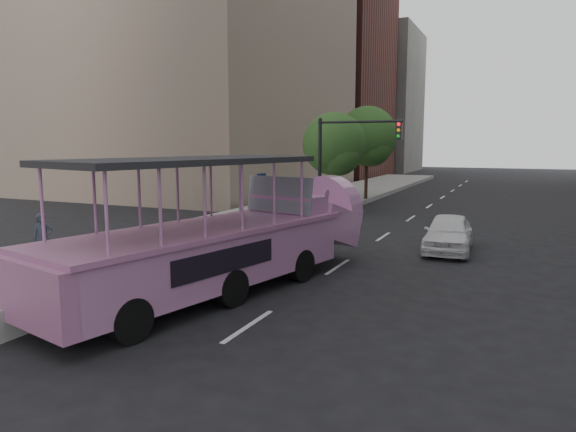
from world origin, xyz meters
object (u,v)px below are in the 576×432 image
Objects in this scene: car at (448,233)px; street_tree_near at (335,146)px; pedestrian_near at (43,239)px; parking_sign at (262,200)px; street_tree_far at (368,139)px; duck_boat at (231,240)px; traffic_signal at (343,153)px.

car is 0.71× the size of street_tree_near.
car is at bearing -17.40° from pedestrian_near.
pedestrian_near is at bearing -118.33° from parking_sign.
parking_sign is at bearing -89.62° from street_tree_far.
car is 11.15m from street_tree_near.
street_tree_far reaches higher than parking_sign.
street_tree_near reaches higher than pedestrian_near.
street_tree_near is at bearing 91.83° from parking_sign.
car is (4.83, 7.51, -0.65)m from duck_boat.
pedestrian_near is 14.31m from traffic_signal.
traffic_signal is 3.80m from street_tree_near.
parking_sign is (3.80, 7.04, 0.66)m from pedestrian_near.
street_tree_far is (0.20, 6.00, 0.49)m from street_tree_near.
parking_sign is at bearing 5.26° from pedestrian_near.
street_tree_far is at bearing 95.85° from duck_boat.
pedestrian_near is at bearing -101.89° from street_tree_near.
car is 7.19m from parking_sign.
pedestrian_near is 0.57× the size of parking_sign.
duck_boat is 6.01m from pedestrian_near.
traffic_signal is at bearing -81.57° from street_tree_far.
traffic_signal is (-5.62, 4.48, 2.81)m from car.
street_tree_near is (-1.60, 3.43, 0.32)m from traffic_signal.
traffic_signal is at bearing 138.57° from car.
traffic_signal is 9.57m from street_tree_far.
car is at bearing -38.51° from traffic_signal.
street_tree_near is (3.49, 16.58, 2.72)m from pedestrian_near.
traffic_signal reaches higher than pedestrian_near.
car is at bearing 13.31° from parking_sign.
parking_sign is 15.75m from street_tree_far.
car is 15.99m from street_tree_far.
parking_sign is at bearing 109.58° from duck_boat.
duck_boat reaches higher than pedestrian_near.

